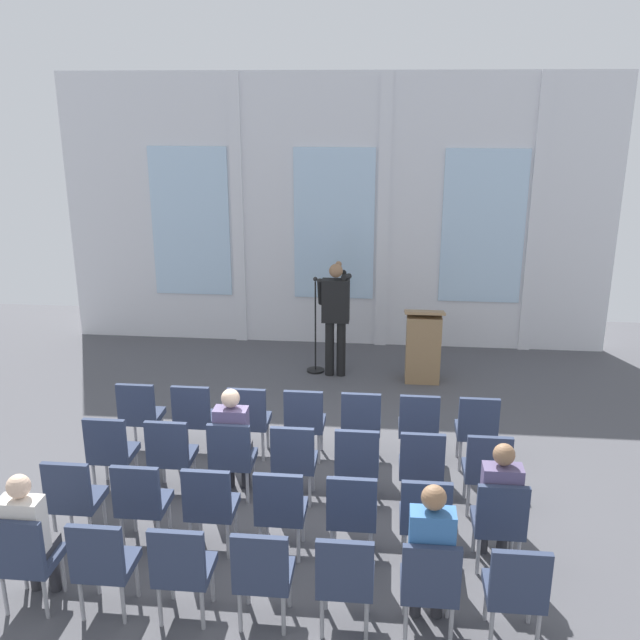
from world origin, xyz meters
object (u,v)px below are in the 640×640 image
at_px(chair_r3_c2, 182,566).
at_px(chair_r3_c6, 516,588).
at_px(chair_r2_c6, 499,519).
at_px(chair_r3_c1, 103,561).
at_px(speaker, 336,311).
at_px(chair_r0_c4, 361,421).
at_px(chair_r2_c1, 141,499).
at_px(audience_r3_c5, 431,552).
at_px(chair_r1_c2, 232,455).
at_px(chair_r3_c4, 345,576).
at_px(chair_r0_c2, 249,417).
at_px(chair_r2_c2, 210,503).
at_px(mic_stand, 315,351).
at_px(chair_r1_c1, 171,452).
at_px(audience_r2_c6, 500,497).
at_px(chair_r0_c5, 418,424).
at_px(chair_r3_c0, 25,556).
at_px(lectern, 423,346).
at_px(chair_r1_c0, 111,449).
at_px(chair_r0_c6, 477,427).
at_px(chair_r2_c4, 352,511).
at_px(chair_r1_c4, 357,461).
at_px(chair_r1_c5, 421,464).
at_px(chair_r1_c3, 294,458).
at_px(audience_r3_c0, 28,532).
at_px(chair_r3_c5, 430,582).
at_px(chair_r3_c3, 263,571).
at_px(audience_r1_c2, 233,436).
at_px(chair_r0_c1, 194,414).
at_px(chair_r2_c5, 425,515).
at_px(chair_r0_c0, 140,412).
at_px(chair_r1_c6, 487,467).

relative_size(chair_r3_c2, chair_r3_c6, 1.00).
bearing_deg(chair_r3_c6, chair_r3_c2, 180.00).
bearing_deg(chair_r2_c6, chair_r3_c1, -164.27).
xyz_separation_m(speaker, chair_r0_c4, (0.53, -2.75, -0.51)).
relative_size(speaker, chair_r2_c1, 1.91).
bearing_deg(audience_r3_c5, chair_r1_c2, 138.01).
distance_m(chair_r3_c2, chair_r3_c4, 1.35).
distance_m(chair_r0_c2, chair_r2_c2, 1.90).
relative_size(mic_stand, chair_r1_c1, 1.65).
xyz_separation_m(chair_r1_c1, chair_r2_c1, (0.00, -0.95, 0.00)).
bearing_deg(chair_r1_c2, audience_r2_c6, -17.79).
relative_size(chair_r0_c5, chair_r3_c0, 1.00).
height_order(lectern, chair_r2_c1, lectern).
bearing_deg(chair_r3_c6, chair_r1_c0, 154.85).
bearing_deg(chair_r3_c1, chair_r3_c0, 180.00).
relative_size(chair_r0_c6, chair_r2_c4, 1.00).
relative_size(chair_r1_c4, audience_r3_c5, 0.68).
relative_size(speaker, audience_r3_c5, 1.30).
bearing_deg(chair_r1_c1, speaker, 67.92).
relative_size(chair_r1_c5, chair_r3_c6, 1.00).
bearing_deg(chair_r3_c2, chair_r1_c3, 70.46).
distance_m(chair_r2_c4, audience_r3_c0, 2.84).
bearing_deg(chair_r3_c1, lectern, 62.64).
bearing_deg(chair_r1_c0, chair_r2_c1, -54.63).
relative_size(chair_r0_c5, chair_r3_c5, 1.00).
bearing_deg(chair_r3_c2, audience_r3_c5, 2.22).
xyz_separation_m(audience_r2_c6, chair_r3_c6, (0.00, -1.04, -0.17)).
distance_m(lectern, chair_r1_c0, 5.05).
distance_m(chair_r0_c4, chair_r1_c5, 1.17).
bearing_deg(chair_r1_c1, chair_r3_c3, -54.63).
distance_m(chair_r1_c3, chair_r3_c0, 2.78).
bearing_deg(chair_r1_c3, audience_r1_c2, 172.93).
xyz_separation_m(audience_r1_c2, chair_r3_c2, (-0.00, -1.99, -0.18)).
bearing_deg(chair_r1_c3, chair_r2_c1, -144.85).
bearing_deg(chair_r1_c2, chair_r1_c0, 180.00).
height_order(chair_r0_c5, audience_r3_c5, audience_r3_c5).
distance_m(audience_r2_c6, audience_r3_c5, 1.17).
xyz_separation_m(chair_r3_c3, audience_r3_c5, (1.35, 0.08, 0.23)).
bearing_deg(chair_r1_c4, chair_r0_c5, 54.63).
height_order(lectern, audience_r1_c2, audience_r1_c2).
height_order(chair_r1_c4, chair_r1_c5, same).
distance_m(chair_r2_c2, chair_r3_c1, 1.17).
xyz_separation_m(speaker, chair_r2_c1, (-1.50, -4.65, -0.51)).
relative_size(chair_r0_c4, chair_r0_c5, 1.00).
xyz_separation_m(chair_r0_c5, chair_r1_c4, (-0.68, -0.95, 0.00)).
bearing_deg(chair_r0_c5, chair_r0_c6, 0.00).
relative_size(audience_r2_c6, chair_r3_c3, 1.35).
relative_size(chair_r0_c1, chair_r2_c5, 1.00).
xyz_separation_m(chair_r0_c0, chair_r2_c5, (3.38, -1.90, 0.00)).
relative_size(chair_r0_c2, chair_r1_c6, 1.00).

